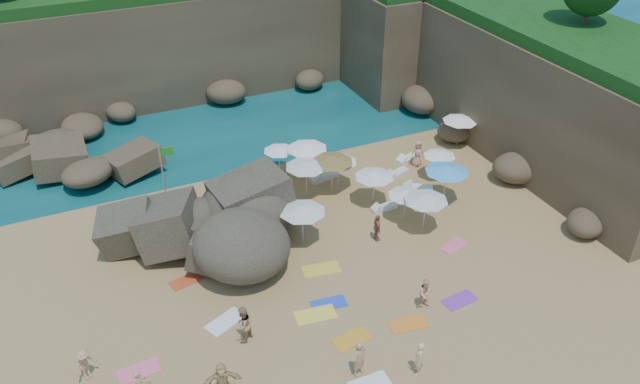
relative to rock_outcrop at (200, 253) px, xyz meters
name	(u,v)px	position (x,y,z in m)	size (l,w,h in m)	color
ground	(309,261)	(4.96, -3.03, 0.00)	(120.00, 120.00, 0.00)	tan
seawater	(174,66)	(4.96, 26.97, 0.00)	(120.00, 120.00, 0.00)	#0C4751
cliff_back	(207,36)	(6.96, 21.97, 4.00)	(44.00, 8.00, 8.00)	brown
cliff_right	(514,76)	(23.96, 4.97, 4.00)	(8.00, 30.00, 8.00)	brown
cliff_corner	(400,29)	(21.96, 16.97, 4.00)	(10.00, 12.00, 8.00)	brown
rock_promontory	(57,164)	(-6.04, 12.97, 0.00)	(12.00, 7.00, 2.00)	brown
rock_outcrop	(200,253)	(0.00, 0.00, 0.00)	(8.60, 6.45, 3.44)	brown
flag_pole	(165,171)	(-0.50, 4.54, 2.71)	(0.82, 0.21, 4.25)	silver
parasol_0	(306,164)	(7.35, 2.80, 2.18)	(2.52, 2.52, 2.38)	silver
parasol_1	(279,149)	(6.87, 5.96, 1.74)	(2.01, 2.01, 1.90)	silver
parasol_2	(338,159)	(9.47, 2.83, 1.97)	(2.27, 2.27, 2.15)	silver
parasol_3	(374,174)	(10.59, 0.39, 2.01)	(2.32, 2.32, 2.19)	silver
parasol_4	(460,119)	(19.26, 4.24, 2.06)	(2.38, 2.38, 2.25)	silver
parasol_5	(307,146)	(8.24, 4.73, 2.22)	(2.56, 2.56, 2.42)	silver
parasol_6	(332,159)	(8.97, 2.66, 2.23)	(2.57, 2.57, 2.43)	silver
parasol_7	(406,193)	(11.43, -1.75, 1.77)	(2.03, 2.03, 1.92)	silver
parasol_8	(440,154)	(15.65, 1.25, 1.73)	(2.00, 2.00, 1.89)	silver
parasol_9	(302,209)	(5.34, -1.36, 2.17)	(2.50, 2.50, 2.37)	silver
parasol_10	(447,169)	(14.51, -1.14, 2.23)	(2.57, 2.57, 2.43)	silver
parasol_11	(426,197)	(11.89, -3.05, 2.11)	(2.43, 2.43, 2.29)	silver
lounger_0	(269,196)	(5.13, 3.40, 0.16)	(2.06, 0.69, 0.32)	white
lounger_1	(418,188)	(13.77, 0.53, 0.14)	(1.78, 0.59, 0.28)	white
lounger_2	(324,177)	(9.07, 4.07, 0.14)	(1.81, 0.60, 0.28)	silver
lounger_3	(397,174)	(13.46, 2.50, 0.14)	(1.74, 0.58, 0.27)	white
lounger_4	(408,159)	(15.14, 3.87, 0.14)	(1.80, 0.60, 0.28)	white
lounger_5	(384,208)	(10.86, -0.47, 0.12)	(1.58, 0.53, 0.25)	white
towel_1	(139,371)	(-4.47, -6.73, 0.02)	(1.76, 0.88, 0.03)	#FF6381
towel_2	(352,339)	(4.52, -8.83, 0.02)	(1.75, 0.87, 0.03)	orange
towel_4	(321,269)	(5.27, -3.89, 0.02)	(1.93, 0.97, 0.03)	gold
towel_5	(226,321)	(-0.29, -5.44, 0.02)	(1.83, 0.92, 0.03)	white
towel_6	(459,300)	(10.36, -8.72, 0.02)	(1.70, 0.85, 0.03)	purple
towel_7	(186,281)	(-1.22, -1.91, 0.01)	(1.63, 0.82, 0.03)	#C34522
towel_8	(329,304)	(4.55, -6.34, 0.02)	(1.70, 0.85, 0.03)	blue
towel_9	(453,246)	(12.55, -5.06, 0.01)	(1.54, 0.77, 0.03)	#FA6182
towel_10	(408,324)	(7.30, -9.07, 0.02)	(1.78, 0.89, 0.03)	orange
towel_11	(267,229)	(3.95, 0.55, 0.01)	(1.46, 0.73, 0.03)	#35BB62
towel_12	(316,315)	(3.67, -6.77, 0.02)	(1.91, 0.96, 0.03)	yellow
towel_13	(369,384)	(4.05, -11.36, 0.02)	(1.71, 0.86, 0.03)	white
person_stand_1	(243,325)	(0.13, -6.88, 0.94)	(0.91, 0.71, 1.87)	tan
person_stand_2	(301,160)	(8.17, 5.55, 0.82)	(1.06, 0.44, 1.63)	tan
person_stand_3	(377,228)	(9.07, -2.83, 0.80)	(0.93, 0.39, 1.59)	#9E5C4F
person_stand_4	(418,154)	(15.30, 3.09, 0.89)	(0.87, 0.47, 1.77)	tan
person_stand_5	(144,219)	(-2.24, 3.06, 0.91)	(1.69, 0.48, 1.82)	#A48452
person_stand_6	(419,358)	(6.17, -11.62, 0.82)	(0.60, 0.39, 1.65)	#F4CC8B
person_lie_0	(88,375)	(-6.44, -6.23, 0.21)	(1.00, 1.55, 0.41)	tan
person_lie_2	(264,274)	(2.40, -3.27, 0.25)	(0.92, 1.89, 0.50)	#8B5645
person_lie_4	(359,370)	(3.90, -10.69, 0.21)	(0.64, 1.75, 0.42)	tan
person_lie_5	(425,302)	(8.59, -8.39, 0.30)	(0.77, 1.59, 0.60)	#E9AA84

